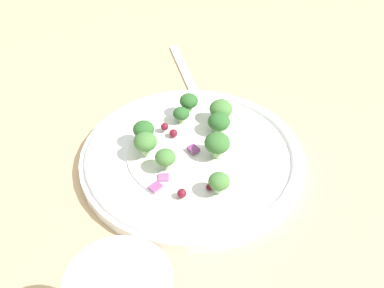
{
  "coord_description": "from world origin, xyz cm",
  "views": [
    {
      "loc": [
        -7.42,
        -37.35,
        37.0
      ],
      "look_at": [
        -0.83,
        1.12,
        2.7
      ],
      "focal_mm": 42.94,
      "sensor_mm": 36.0,
      "label": 1
    }
  ],
  "objects_px": {
    "broccoli_floret_1": "(219,122)",
    "broccoli_floret_2": "(181,114)",
    "broccoli_floret_0": "(191,101)",
    "plate": "(192,156)",
    "fork": "(190,81)"
  },
  "relations": [
    {
      "from": "broccoli_floret_1",
      "to": "broccoli_floret_2",
      "type": "relative_size",
      "value": 1.33
    },
    {
      "from": "broccoli_floret_0",
      "to": "broccoli_floret_2",
      "type": "distance_m",
      "value": 0.02
    },
    {
      "from": "plate",
      "to": "fork",
      "type": "xyz_separation_m",
      "value": [
        0.02,
        0.16,
        -0.01
      ]
    },
    {
      "from": "plate",
      "to": "fork",
      "type": "distance_m",
      "value": 0.16
    },
    {
      "from": "fork",
      "to": "plate",
      "type": "bearing_deg",
      "value": -98.46
    },
    {
      "from": "plate",
      "to": "broccoli_floret_1",
      "type": "xyz_separation_m",
      "value": [
        0.04,
        0.03,
        0.02
      ]
    },
    {
      "from": "broccoli_floret_2",
      "to": "broccoli_floret_1",
      "type": "bearing_deg",
      "value": -33.74
    },
    {
      "from": "plate",
      "to": "broccoli_floret_0",
      "type": "relative_size",
      "value": 11.05
    },
    {
      "from": "broccoli_floret_0",
      "to": "broccoli_floret_1",
      "type": "height_order",
      "value": "broccoli_floret_0"
    },
    {
      "from": "plate",
      "to": "broccoli_floret_0",
      "type": "height_order",
      "value": "broccoli_floret_0"
    },
    {
      "from": "broccoli_floret_2",
      "to": "plate",
      "type": "bearing_deg",
      "value": -86.53
    },
    {
      "from": "plate",
      "to": "broccoli_floret_2",
      "type": "height_order",
      "value": "broccoli_floret_2"
    },
    {
      "from": "broccoli_floret_2",
      "to": "fork",
      "type": "xyz_separation_m",
      "value": [
        0.03,
        0.1,
        -0.02
      ]
    },
    {
      "from": "plate",
      "to": "fork",
      "type": "relative_size",
      "value": 1.38
    },
    {
      "from": "plate",
      "to": "broccoli_floret_2",
      "type": "distance_m",
      "value": 0.06
    }
  ]
}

